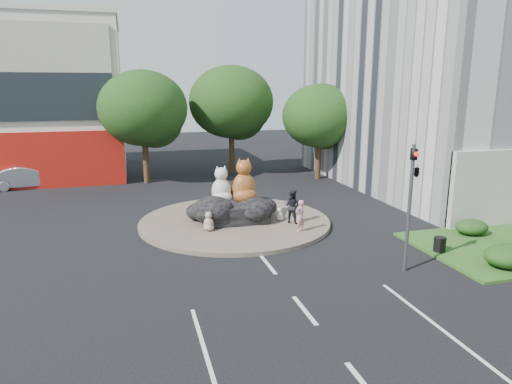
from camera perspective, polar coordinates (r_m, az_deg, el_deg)
ground at (r=15.34m, az=6.09°, el=-14.50°), size 120.00×120.00×0.00m
roundabout_island at (r=24.20m, az=-2.66°, el=-3.70°), size 10.00×10.00×0.20m
rock_plinth at (r=24.05m, az=-2.68°, el=-2.45°), size 3.20×2.60×0.90m
tree_left at (r=34.72m, az=-13.80°, el=9.69°), size 6.46×6.46×8.27m
tree_mid at (r=37.60m, az=-3.04°, el=10.74°), size 6.84×6.84×8.76m
tree_right at (r=35.70m, az=7.98°, el=9.02°), size 5.70×5.70×7.30m
hedge_near_green at (r=20.68m, az=29.07°, el=-6.99°), size 2.00×1.60×0.90m
hedge_back_green at (r=24.32m, az=25.36°, el=-3.97°), size 1.60×1.28×0.72m
traffic_light at (r=18.17m, az=19.11°, el=1.37°), size 0.44×1.24×5.00m
street_lamp at (r=27.45m, az=25.54°, el=6.53°), size 2.34×0.22×8.06m
cat_white at (r=23.80m, az=-4.36°, el=0.95°), size 1.30×1.16×1.99m
cat_tabby at (r=23.86m, az=-1.53°, el=1.49°), size 1.50×1.33×2.38m
kitten_calico at (r=22.37m, az=-5.95°, el=-3.59°), size 0.78×0.77×0.99m
kitten_white at (r=24.00m, az=2.97°, el=-2.72°), size 0.53×0.50×0.71m
pedestrian_pink at (r=22.17m, az=5.55°, el=-2.97°), size 0.67×0.60×1.55m
pedestrian_dark at (r=23.52m, az=4.53°, el=-1.79°), size 1.06×1.06×1.73m
parked_car at (r=36.35m, az=-26.71°, el=1.72°), size 5.05×2.45×1.60m
litter_bin at (r=21.31m, az=21.98°, el=-6.08°), size 0.67×0.67×0.63m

